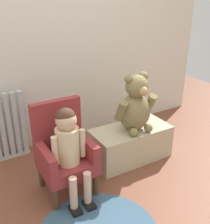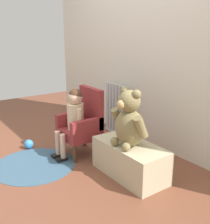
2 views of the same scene
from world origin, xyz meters
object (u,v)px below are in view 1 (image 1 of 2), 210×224
Objects in this scene: radiator at (6,127)px; low_bench at (130,143)px; child_armchair at (64,151)px; child_figure at (69,142)px; large_teddy_bear at (136,106)px.

radiator reaches higher than low_bench.
child_armchair is at bearing -66.42° from radiator.
radiator is 0.89× the size of child_figure.
child_armchair is 0.71m from low_bench.
child_figure is at bearing -164.37° from low_bench.
radiator is at bearing 113.58° from child_armchair.
radiator is at bearing 110.43° from child_figure.
child_armchair is 1.37× the size of large_teddy_bear.
radiator is 1.17m from large_teddy_bear.
child_armchair is 0.17m from child_figure.
child_armchair is 0.99× the size of child_figure.
radiator is at bearing 148.46° from large_teddy_bear.
large_teddy_bear reaches higher than radiator.
child_armchair reaches higher than radiator.
low_bench is 1.39× the size of large_teddy_bear.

